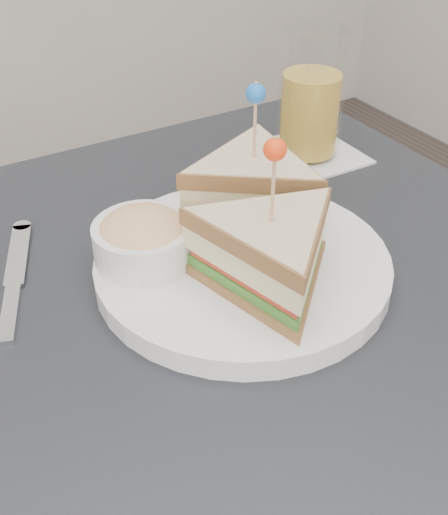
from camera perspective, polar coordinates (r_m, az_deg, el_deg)
table at (r=0.68m, az=-0.30°, el=-9.37°), size 0.80×0.80×0.75m
plate_meal at (r=0.64m, az=1.90°, el=2.38°), size 0.36×0.36×0.18m
cutlery_knife at (r=0.69m, az=-18.05°, el=-1.95°), size 0.09×0.20×0.01m
drink_set at (r=0.87m, az=7.64°, el=13.42°), size 0.14×0.14×0.17m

